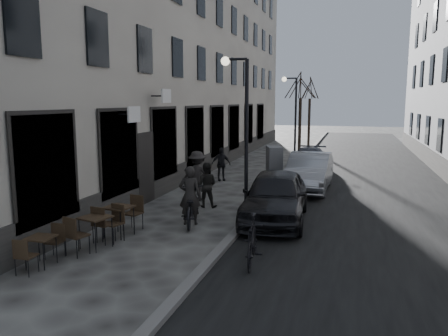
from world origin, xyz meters
The scene contains 21 objects.
ground centered at (0.00, 0.00, 0.00)m, with size 120.00×120.00×0.00m, color #33312E.
road centered at (3.85, 16.00, 0.00)m, with size 7.30×60.00×0.00m, color black.
kerb centered at (0.20, 16.00, 0.06)m, with size 0.25×60.00×0.12m, color #65625E.
building_left centered at (-6.00, 16.50, 8.00)m, with size 4.00×35.00×16.00m, color gray.
streetlamp_near centered at (-0.17, 6.00, 3.16)m, with size 0.90×0.28×5.09m.
streetlamp_far centered at (-0.17, 18.00, 3.16)m, with size 0.90×0.28×5.09m.
tree_near centered at (-0.10, 21.00, 4.66)m, with size 2.40×2.40×5.70m.
tree_far centered at (-0.10, 27.00, 4.66)m, with size 2.40×2.40×5.70m.
bistro_set_a centered at (-3.44, 0.49, 0.42)m, with size 0.58×1.38×0.81m.
bistro_set_b centered at (-2.93, 1.91, 0.50)m, with size 0.84×1.71×0.98m.
bistro_set_c centered at (-2.88, 2.97, 0.51)m, with size 0.79×1.74×1.00m.
utility_cabinet centered at (-0.17, 12.13, 0.83)m, with size 0.61×1.11×1.66m, color slate.
bicycle centered at (-1.42, 4.63, 0.55)m, with size 0.73×2.09×1.10m, color black.
cyclist_rider centered at (-1.42, 4.63, 0.90)m, with size 0.65×0.43×1.79m, color black.
pedestrian_near centered at (-1.65, 6.86, 0.79)m, with size 0.77×0.60×1.59m, color black.
pedestrian_mid centered at (-2.31, 7.75, 0.93)m, with size 1.21×0.69×1.87m, color #2A2624.
pedestrian_far centered at (-2.66, 11.94, 0.78)m, with size 0.92×0.38×1.57m, color black.
car_near centered at (1.00, 5.75, 0.79)m, with size 1.87×4.65×1.58m, color black.
car_mid centered at (1.53, 10.93, 0.78)m, with size 1.65×4.72×1.56m, color #909398.
car_far centered at (1.00, 15.91, 0.61)m, with size 1.72×4.23×1.23m, color #3B3C45.
moped centered at (1.11, 2.00, 0.56)m, with size 0.52×1.85×1.11m, color black.
Camera 1 is at (3.25, -7.43, 3.72)m, focal length 35.00 mm.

